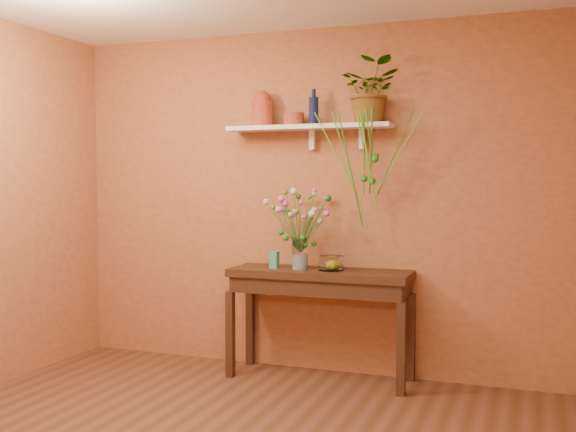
% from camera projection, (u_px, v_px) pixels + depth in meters
% --- Properties ---
extents(room, '(4.04, 4.04, 2.70)m').
position_uv_depth(room, '(184.00, 211.00, 3.47)').
color(room, brown).
rests_on(room, ground).
extents(sideboard, '(1.38, 0.44, 0.84)m').
position_uv_depth(sideboard, '(320.00, 286.00, 5.09)').
color(sideboard, '#392316').
rests_on(sideboard, ground).
extents(wall_shelf, '(1.30, 0.24, 0.19)m').
position_uv_depth(wall_shelf, '(310.00, 128.00, 5.18)').
color(wall_shelf, white).
rests_on(wall_shelf, room).
extents(terracotta_jug, '(0.21, 0.21, 0.28)m').
position_uv_depth(terracotta_jug, '(263.00, 110.00, 5.32)').
color(terracotta_jug, '#C24D30').
rests_on(terracotta_jug, wall_shelf).
extents(terracotta_pot, '(0.18, 0.18, 0.10)m').
position_uv_depth(terracotta_pot, '(294.00, 119.00, 5.21)').
color(terracotta_pot, '#C24D30').
rests_on(terracotta_pot, wall_shelf).
extents(blue_bottle, '(0.09, 0.09, 0.27)m').
position_uv_depth(blue_bottle, '(314.00, 110.00, 5.15)').
color(blue_bottle, '#0F1741').
rests_on(blue_bottle, wall_shelf).
extents(spider_plant, '(0.43, 0.38, 0.48)m').
position_uv_depth(spider_plant, '(371.00, 91.00, 5.02)').
color(spider_plant, '#247418').
rests_on(spider_plant, wall_shelf).
extents(plant_fronds, '(0.82, 0.33, 0.87)m').
position_uv_depth(plant_fronds, '(369.00, 162.00, 4.91)').
color(plant_fronds, '#247418').
rests_on(plant_fronds, wall_shelf).
extents(glass_vase, '(0.12, 0.12, 0.25)m').
position_uv_depth(glass_vase, '(300.00, 256.00, 5.10)').
color(glass_vase, white).
rests_on(glass_vase, sideboard).
extents(bouquet, '(0.51, 0.44, 0.49)m').
position_uv_depth(bouquet, '(300.00, 214.00, 5.09)').
color(bouquet, '#386B28').
rests_on(bouquet, glass_vase).
extents(glass_bowl, '(0.19, 0.19, 0.11)m').
position_uv_depth(glass_bowl, '(331.00, 264.00, 5.04)').
color(glass_bowl, white).
rests_on(glass_bowl, sideboard).
extents(lemon, '(0.08, 0.08, 0.08)m').
position_uv_depth(lemon, '(332.00, 265.00, 5.03)').
color(lemon, yellow).
rests_on(lemon, glass_bowl).
extents(carton, '(0.07, 0.06, 0.13)m').
position_uv_depth(carton, '(274.00, 260.00, 5.16)').
color(carton, teal).
rests_on(carton, sideboard).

